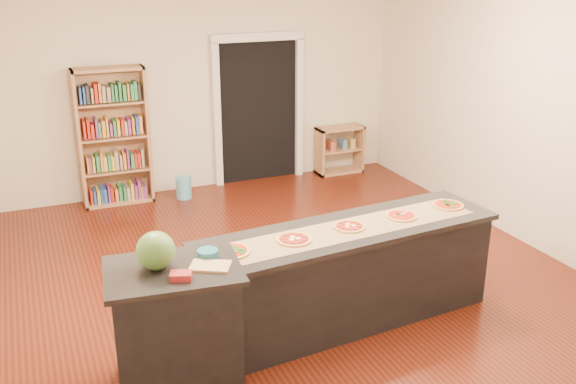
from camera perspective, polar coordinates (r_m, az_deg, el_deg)
name	(u,v)px	position (r m, az deg, el deg)	size (l,w,h in m)	color
room	(296,159)	(6.10, 0.73, 2.94)	(6.00, 7.00, 2.80)	beige
doorway	(258,102)	(9.60, -2.65, 7.99)	(1.40, 0.09, 2.21)	black
kitchen_island	(348,275)	(5.94, 5.32, -7.33)	(2.84, 0.77, 0.94)	black
side_counter	(176,326)	(5.16, -9.88, -11.63)	(1.02, 0.74, 1.00)	black
bookshelf	(113,137)	(8.99, -15.26, 4.73)	(0.94, 0.33, 1.87)	tan
low_shelf	(339,150)	(10.15, 4.60, 3.78)	(0.74, 0.32, 0.74)	tan
waste_bin	(184,188)	(9.17, -9.25, 0.39)	(0.22, 0.22, 0.32)	#5CABCD
kraft_paper	(351,229)	(5.72, 5.62, -3.27)	(2.47, 0.44, 0.00)	olive
watermelon	(156,251)	(4.88, -11.68, -5.13)	(0.29, 0.29, 0.29)	#144214
cutting_board	(210,266)	(4.89, -6.92, -6.55)	(0.30, 0.20, 0.02)	tan
package_red	(181,276)	(4.74, -9.50, -7.38)	(0.15, 0.11, 0.06)	maroon
package_teal	(208,254)	(5.04, -7.16, -5.46)	(0.16, 0.16, 0.06)	#195966
pizza_a	(231,251)	(5.26, -5.11, -5.26)	(0.32, 0.32, 0.02)	tan
pizza_b	(294,239)	(5.46, 0.53, -4.22)	(0.31, 0.31, 0.02)	tan
pizza_c	(349,226)	(5.74, 5.47, -3.07)	(0.28, 0.28, 0.02)	tan
pizza_d	(401,216)	(6.04, 10.05, -2.09)	(0.28, 0.28, 0.02)	tan
pizza_e	(448,205)	(6.39, 14.03, -1.13)	(0.28, 0.28, 0.02)	tan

